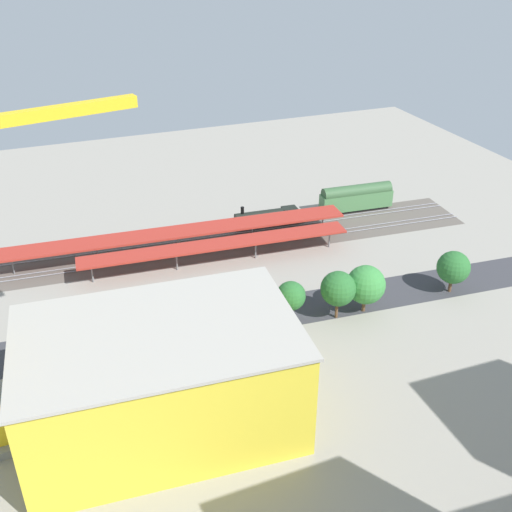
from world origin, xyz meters
name	(u,v)px	position (x,y,z in m)	size (l,w,h in m)	color
ground_plane	(213,303)	(0.00, 0.00, 0.00)	(188.07, 188.07, 0.00)	gray
rail_bed	(181,247)	(0.00, -21.11, 0.00)	(117.54, 14.07, 0.01)	#5B544C
street_asphalt	(224,321)	(0.00, 5.43, 0.00)	(117.54, 9.00, 0.01)	#38383D
track_rails	(181,247)	(0.00, -21.11, 0.18)	(117.27, 15.71, 0.12)	#9E9EA8
platform_canopy_near	(216,245)	(-4.64, -12.49, 3.97)	(49.71, 7.88, 4.19)	#A82D23
platform_canopy_far	(177,232)	(0.75, -20.01, 3.94)	(66.28, 9.76, 4.16)	#A82D23
locomotive	(270,218)	(-19.89, -24.14, 1.68)	(14.87, 3.43, 4.83)	black
passenger_coach	(356,197)	(-40.00, -24.14, 3.12)	(16.28, 4.11, 5.95)	black
parked_car_0	(292,291)	(-13.15, 2.14, 0.75)	(4.18, 1.94, 1.68)	black
parked_car_1	(250,300)	(-5.73, 2.20, 0.73)	(4.39, 2.26, 1.63)	black
parked_car_2	(216,308)	(0.26, 2.48, 0.77)	(4.38, 2.03, 1.75)	black
parked_car_3	(175,315)	(6.95, 2.11, 0.73)	(4.15, 1.95, 1.62)	black
parked_car_4	(132,325)	(13.88, 2.21, 0.75)	(4.06, 1.85, 1.66)	black
construction_building	(161,381)	(13.84, 24.06, 7.00)	(32.04, 20.09, 14.01)	yellow
construction_roof_slab	(157,332)	(13.84, 24.06, 14.21)	(32.64, 20.69, 0.40)	#ADA89E
box_truck_0	(224,319)	(0.44, 7.07, 1.55)	(8.97, 2.72, 3.12)	black
street_tree_0	(453,267)	(-38.75, 10.77, 4.69)	(5.54, 5.54, 7.47)	brown
street_tree_1	(291,296)	(-9.46, 9.89, 5.22)	(4.56, 4.56, 7.53)	brown
street_tree_2	(366,285)	(-22.06, 10.71, 4.94)	(6.25, 6.25, 8.08)	brown
street_tree_3	(338,289)	(-17.09, 10.78, 5.35)	(5.57, 5.57, 8.15)	brown
street_tree_4	(35,354)	(27.97, 10.28, 4.89)	(5.37, 5.37, 7.59)	brown
traffic_light	(43,317)	(26.41, 0.62, 4.22)	(0.50, 0.36, 6.35)	#333333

